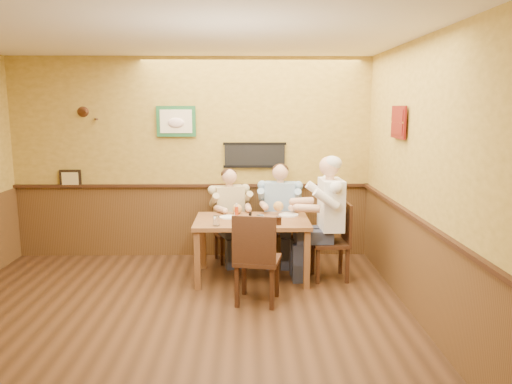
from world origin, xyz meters
The scene contains 17 objects.
room centered at (0.14, 0.17, 1.69)m, with size 5.02×5.03×2.81m.
dining_table centered at (0.84, 1.50, 0.66)m, with size 1.40×0.90×0.75m.
chair_back_left centered at (0.53, 2.20, 0.41)m, with size 0.38×0.38×0.81m, color #3D2213, non-canonical shape.
chair_back_right centered at (1.23, 2.19, 0.43)m, with size 0.39×0.39×0.86m, color #3D2213, non-canonical shape.
chair_right_end centered at (1.80, 1.45, 0.48)m, with size 0.45×0.45×0.97m, color #3D2213, non-canonical shape.
chair_near_side centered at (0.89, 0.71, 0.50)m, with size 0.47×0.47×1.01m, color #3D2213, non-canonical shape.
diner_tan_shirt centered at (0.53, 2.20, 0.58)m, with size 0.54×0.54×1.16m, color beige, non-canonical shape.
diner_blue_polo centered at (1.23, 2.19, 0.61)m, with size 0.56×0.56×1.22m, color #85A7C8, non-canonical shape.
diner_white_elder centered at (1.80, 1.45, 0.69)m, with size 0.64×0.64×1.38m, color white, non-canonical shape.
water_glass_left centered at (0.42, 1.17, 0.81)m, with size 0.08×0.08×0.12m, color white.
water_glass_mid centered at (0.93, 1.14, 0.82)m, with size 0.09×0.09×0.13m, color white.
cola_tumbler centered at (1.14, 1.21, 0.80)m, with size 0.07×0.07×0.10m, color black.
hot_sauce_bottle centered at (0.65, 1.46, 0.84)m, with size 0.05×0.05×0.19m, color #BC3A14.
salt_shaker centered at (0.64, 1.52, 0.79)m, with size 0.03×0.03×0.09m, color white.
pepper_shaker centered at (0.82, 1.48, 0.80)m, with size 0.04×0.04×0.09m, color black.
plate_far_left centered at (0.54, 1.60, 0.76)m, with size 0.22×0.22×0.01m, color white.
plate_far_right centered at (1.30, 1.71, 0.76)m, with size 0.26×0.26×0.02m, color white.
Camera 1 is at (0.78, -4.50, 2.12)m, focal length 35.00 mm.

